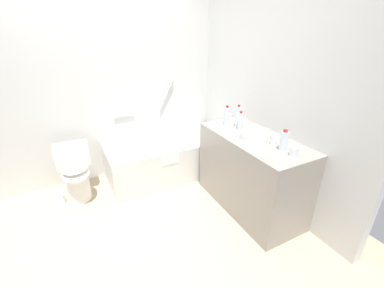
{
  "coord_description": "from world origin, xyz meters",
  "views": [
    {
      "loc": [
        -0.43,
        -2.13,
        1.88
      ],
      "look_at": [
        0.76,
        0.16,
        0.71
      ],
      "focal_mm": 23.41,
      "sensor_mm": 36.0,
      "label": 1
    }
  ],
  "objects_px": {
    "water_bottle_1": "(238,117)",
    "bathtub": "(165,157)",
    "toilet": "(76,173)",
    "drinking_glass_1": "(274,140)",
    "water_bottle_0": "(284,141)",
    "water_bottle_3": "(240,121)",
    "toilet_paper_roll": "(60,199)",
    "water_bottle_2": "(227,116)",
    "drinking_glass_0": "(294,151)",
    "drinking_glass_2": "(229,118)",
    "sink_faucet": "(268,133)",
    "sink_basin": "(254,136)"
  },
  "relations": [
    {
      "from": "toilet",
      "to": "water_bottle_0",
      "type": "bearing_deg",
      "value": 51.03
    },
    {
      "from": "bathtub",
      "to": "drinking_glass_2",
      "type": "bearing_deg",
      "value": -41.5
    },
    {
      "from": "sink_faucet",
      "to": "water_bottle_2",
      "type": "bearing_deg",
      "value": 112.28
    },
    {
      "from": "toilet_paper_roll",
      "to": "drinking_glass_1",
      "type": "bearing_deg",
      "value": -32.55
    },
    {
      "from": "drinking_glass_1",
      "to": "water_bottle_2",
      "type": "bearing_deg",
      "value": 97.41
    },
    {
      "from": "sink_faucet",
      "to": "drinking_glass_0",
      "type": "height_order",
      "value": "drinking_glass_0"
    },
    {
      "from": "toilet",
      "to": "drinking_glass_0",
      "type": "distance_m",
      "value": 2.42
    },
    {
      "from": "sink_basin",
      "to": "sink_faucet",
      "type": "xyz_separation_m",
      "value": [
        0.18,
        0.0,
        -0.0
      ]
    },
    {
      "from": "water_bottle_3",
      "to": "drinking_glass_2",
      "type": "xyz_separation_m",
      "value": [
        0.04,
        0.28,
        -0.05
      ]
    },
    {
      "from": "drinking_glass_0",
      "to": "drinking_glass_2",
      "type": "height_order",
      "value": "drinking_glass_2"
    },
    {
      "from": "bathtub",
      "to": "water_bottle_2",
      "type": "xyz_separation_m",
      "value": [
        0.54,
        -0.64,
        0.7
      ]
    },
    {
      "from": "water_bottle_0",
      "to": "toilet_paper_roll",
      "type": "relative_size",
      "value": 1.75
    },
    {
      "from": "water_bottle_3",
      "to": "toilet_paper_roll",
      "type": "xyz_separation_m",
      "value": [
        -1.96,
        0.8,
        -0.91
      ]
    },
    {
      "from": "bathtub",
      "to": "toilet",
      "type": "height_order",
      "value": "bathtub"
    },
    {
      "from": "sink_faucet",
      "to": "water_bottle_3",
      "type": "relative_size",
      "value": 0.71
    },
    {
      "from": "sink_basin",
      "to": "water_bottle_1",
      "type": "relative_size",
      "value": 1.14
    },
    {
      "from": "drinking_glass_1",
      "to": "drinking_glass_2",
      "type": "height_order",
      "value": "drinking_glass_2"
    },
    {
      "from": "sink_faucet",
      "to": "toilet_paper_roll",
      "type": "height_order",
      "value": "sink_faucet"
    },
    {
      "from": "drinking_glass_0",
      "to": "toilet_paper_roll",
      "type": "height_order",
      "value": "drinking_glass_0"
    },
    {
      "from": "water_bottle_3",
      "to": "drinking_glass_0",
      "type": "relative_size",
      "value": 2.47
    },
    {
      "from": "drinking_glass_0",
      "to": "drinking_glass_1",
      "type": "distance_m",
      "value": 0.26
    },
    {
      "from": "bathtub",
      "to": "water_bottle_3",
      "type": "relative_size",
      "value": 7.37
    },
    {
      "from": "toilet",
      "to": "drinking_glass_2",
      "type": "height_order",
      "value": "drinking_glass_2"
    },
    {
      "from": "toilet",
      "to": "drinking_glass_1",
      "type": "xyz_separation_m",
      "value": [
        1.78,
        -1.3,
        0.57
      ]
    },
    {
      "from": "sink_basin",
      "to": "water_bottle_1",
      "type": "bearing_deg",
      "value": 80.31
    },
    {
      "from": "toilet",
      "to": "sink_faucet",
      "type": "bearing_deg",
      "value": 59.89
    },
    {
      "from": "water_bottle_2",
      "to": "sink_basin",
      "type": "bearing_deg",
      "value": -87.97
    },
    {
      "from": "bathtub",
      "to": "toilet",
      "type": "xyz_separation_m",
      "value": [
        -1.15,
        -0.02,
        0.07
      ]
    },
    {
      "from": "water_bottle_3",
      "to": "water_bottle_2",
      "type": "bearing_deg",
      "value": 103.15
    },
    {
      "from": "water_bottle_1",
      "to": "water_bottle_2",
      "type": "xyz_separation_m",
      "value": [
        -0.08,
        0.11,
        -0.01
      ]
    },
    {
      "from": "water_bottle_2",
      "to": "water_bottle_3",
      "type": "distance_m",
      "value": 0.2
    },
    {
      "from": "water_bottle_0",
      "to": "water_bottle_2",
      "type": "relative_size",
      "value": 0.87
    },
    {
      "from": "toilet",
      "to": "water_bottle_1",
      "type": "height_order",
      "value": "water_bottle_1"
    },
    {
      "from": "water_bottle_3",
      "to": "toilet_paper_roll",
      "type": "relative_size",
      "value": 1.84
    },
    {
      "from": "drinking_glass_0",
      "to": "toilet_paper_roll",
      "type": "xyz_separation_m",
      "value": [
        -1.99,
        1.54,
        -0.86
      ]
    },
    {
      "from": "sink_faucet",
      "to": "drinking_glass_0",
      "type": "relative_size",
      "value": 1.77
    },
    {
      "from": "toilet",
      "to": "water_bottle_2",
      "type": "distance_m",
      "value": 1.91
    },
    {
      "from": "water_bottle_2",
      "to": "drinking_glass_1",
      "type": "bearing_deg",
      "value": -82.59
    },
    {
      "from": "water_bottle_2",
      "to": "drinking_glass_2",
      "type": "bearing_deg",
      "value": 42.78
    },
    {
      "from": "water_bottle_1",
      "to": "bathtub",
      "type": "bearing_deg",
      "value": 129.66
    },
    {
      "from": "sink_faucet",
      "to": "water_bottle_3",
      "type": "xyz_separation_m",
      "value": [
        -0.15,
        0.28,
        0.07
      ]
    },
    {
      "from": "sink_basin",
      "to": "drinking_glass_1",
      "type": "distance_m",
      "value": 0.21
    },
    {
      "from": "drinking_glass_2",
      "to": "toilet_paper_roll",
      "type": "distance_m",
      "value": 2.24
    },
    {
      "from": "toilet",
      "to": "water_bottle_0",
      "type": "distance_m",
      "value": 2.35
    },
    {
      "from": "bathtub",
      "to": "sink_basin",
      "type": "relative_size",
      "value": 5.31
    },
    {
      "from": "sink_basin",
      "to": "water_bottle_0",
      "type": "relative_size",
      "value": 1.46
    },
    {
      "from": "water_bottle_0",
      "to": "water_bottle_1",
      "type": "height_order",
      "value": "water_bottle_1"
    },
    {
      "from": "bathtub",
      "to": "sink_faucet",
      "type": "relative_size",
      "value": 10.31
    },
    {
      "from": "water_bottle_0",
      "to": "drinking_glass_2",
      "type": "xyz_separation_m",
      "value": [
        0.02,
        0.89,
        -0.05
      ]
    },
    {
      "from": "bathtub",
      "to": "sink_basin",
      "type": "bearing_deg",
      "value": -63.44
    }
  ]
}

